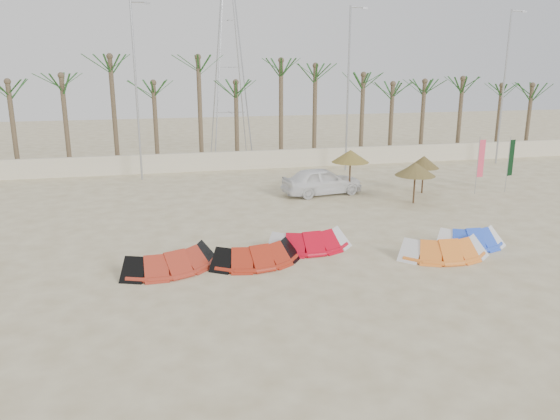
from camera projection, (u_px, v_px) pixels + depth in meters
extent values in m
plane|color=beige|center=(321.00, 294.00, 18.10)|extent=(120.00, 120.00, 0.00)
cube|color=beige|center=(229.00, 161.00, 38.60)|extent=(60.00, 0.30, 1.30)
cylinder|color=brown|center=(16.00, 127.00, 36.28)|extent=(0.32, 0.32, 6.50)
ellipsoid|color=#194719|center=(10.00, 77.00, 35.42)|extent=(4.00, 4.00, 2.40)
cylinder|color=brown|center=(169.00, 123.00, 38.46)|extent=(0.32, 0.32, 6.50)
ellipsoid|color=#194719|center=(166.00, 76.00, 37.60)|extent=(4.00, 4.00, 2.40)
cylinder|color=brown|center=(305.00, 120.00, 40.63)|extent=(0.32, 0.32, 6.50)
ellipsoid|color=#194719|center=(306.00, 75.00, 39.77)|extent=(4.00, 4.00, 2.40)
cylinder|color=brown|center=(428.00, 117.00, 42.80)|extent=(0.32, 0.32, 6.50)
ellipsoid|color=#194719|center=(431.00, 74.00, 41.95)|extent=(4.00, 4.00, 2.40)
cylinder|color=brown|center=(518.00, 115.00, 44.54)|extent=(0.32, 0.32, 6.50)
ellipsoid|color=#194719|center=(522.00, 74.00, 43.69)|extent=(4.00, 4.00, 2.40)
cylinder|color=#A5A8AD|center=(136.00, 94.00, 34.14)|extent=(0.14, 0.14, 11.00)
cylinder|color=#A5A8AD|center=(139.00, 2.00, 32.82)|extent=(1.00, 0.08, 0.08)
cube|color=#A5A8AD|center=(147.00, 3.00, 32.94)|extent=(0.35, 0.14, 0.10)
cylinder|color=#A5A8AD|center=(348.00, 91.00, 37.18)|extent=(0.14, 0.14, 11.00)
cylinder|color=#A5A8AD|center=(358.00, 7.00, 35.87)|extent=(1.00, 0.08, 0.08)
cube|color=#A5A8AD|center=(365.00, 8.00, 35.99)|extent=(0.35, 0.14, 0.10)
cylinder|color=#A5A8AD|center=(503.00, 89.00, 39.79)|extent=(0.14, 0.14, 11.00)
cylinder|color=#A5A8AD|center=(518.00, 11.00, 38.47)|extent=(1.00, 0.08, 0.08)
cube|color=#A5A8AD|center=(524.00, 12.00, 38.60)|extent=(0.35, 0.14, 0.10)
cylinder|color=#A62E1C|center=(172.00, 268.00, 20.09)|extent=(3.22, 1.53, 0.20)
cube|color=black|center=(128.00, 267.00, 19.81)|extent=(0.99, 1.25, 0.40)
cube|color=black|center=(213.00, 260.00, 20.48)|extent=(0.99, 1.25, 0.40)
cylinder|color=#A52713|center=(257.00, 262.00, 20.71)|extent=(3.19, 0.84, 0.20)
cube|color=black|center=(218.00, 260.00, 20.45)|extent=(0.81, 1.20, 0.40)
cube|color=black|center=(293.00, 255.00, 21.08)|extent=(0.81, 1.20, 0.40)
cylinder|color=red|center=(309.00, 248.00, 22.30)|extent=(3.21, 0.41, 0.20)
cube|color=silver|center=(274.00, 246.00, 22.04)|extent=(0.67, 1.14, 0.40)
cube|color=silver|center=(342.00, 241.00, 22.67)|extent=(0.67, 1.14, 0.40)
cylinder|color=orange|center=(444.00, 256.00, 21.39)|extent=(3.27, 0.40, 0.20)
cube|color=silver|center=(408.00, 254.00, 21.12)|extent=(0.67, 1.13, 0.40)
cube|color=silver|center=(476.00, 248.00, 21.76)|extent=(0.67, 1.13, 0.40)
cylinder|color=blue|center=(471.00, 245.00, 22.59)|extent=(2.63, 0.36, 0.20)
cube|color=white|center=(444.00, 243.00, 22.39)|extent=(0.67, 1.13, 0.40)
cube|color=white|center=(495.00, 239.00, 22.90)|extent=(0.67, 1.13, 0.40)
cylinder|color=#4C331E|center=(350.00, 174.00, 31.12)|extent=(0.10, 0.10, 2.53)
cone|color=olive|center=(350.00, 156.00, 30.85)|extent=(2.14, 2.14, 0.70)
cylinder|color=#4C331E|center=(414.00, 184.00, 29.41)|extent=(0.10, 0.10, 2.13)
cone|color=olive|center=(415.00, 169.00, 29.19)|extent=(2.18, 2.18, 0.70)
cylinder|color=#4C331E|center=(423.00, 175.00, 31.69)|extent=(0.10, 0.10, 2.10)
cone|color=brown|center=(424.00, 162.00, 31.48)|extent=(1.77, 1.77, 0.70)
cylinder|color=#A5A8AD|center=(477.00, 166.00, 31.36)|extent=(0.04, 0.04, 3.33)
cube|color=#EE415D|center=(481.00, 159.00, 31.31)|extent=(0.42, 0.06, 2.16)
cylinder|color=#A5A8AD|center=(508.00, 165.00, 31.81)|extent=(0.04, 0.04, 3.26)
cube|color=black|center=(512.00, 158.00, 31.75)|extent=(0.41, 0.12, 2.12)
imported|color=white|center=(322.00, 181.00, 31.45)|extent=(4.88, 2.57, 1.58)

